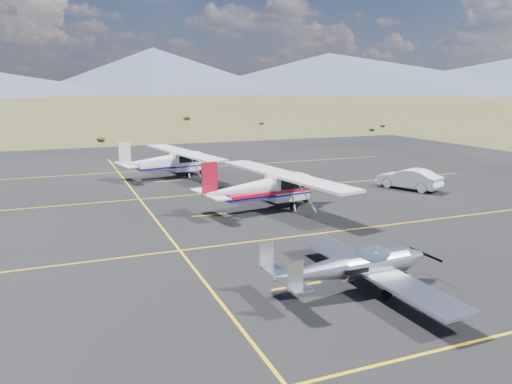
{
  "coord_description": "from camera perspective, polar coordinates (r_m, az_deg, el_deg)",
  "views": [
    {
      "loc": [
        -10.71,
        -18.69,
        7.11
      ],
      "look_at": [
        -1.03,
        5.33,
        1.6
      ],
      "focal_mm": 35.0,
      "sensor_mm": 36.0,
      "label": 1
    }
  ],
  "objects": [
    {
      "name": "ground",
      "position": [
        22.68,
        7.52,
        -6.36
      ],
      "size": [
        1600.0,
        1600.0,
        0.0
      ],
      "primitive_type": "plane",
      "color": "#383D1C",
      "rests_on": "ground"
    },
    {
      "name": "apron",
      "position": [
        28.73,
        0.67,
        -2.32
      ],
      "size": [
        72.0,
        72.0,
        0.02
      ],
      "primitive_type": "cube",
      "color": "black",
      "rests_on": "ground"
    },
    {
      "name": "aircraft_low_wing",
      "position": [
        18.11,
        11.42,
        -8.3
      ],
      "size": [
        6.16,
        8.6,
        1.87
      ],
      "rotation": [
        0.0,
        0.0,
        0.04
      ],
      "color": "silver",
      "rests_on": "apron"
    },
    {
      "name": "aircraft_cessna",
      "position": [
        29.19,
        1.29,
        0.65
      ],
      "size": [
        7.38,
        12.18,
        3.07
      ],
      "rotation": [
        0.0,
        0.0,
        0.16
      ],
      "color": "white",
      "rests_on": "apron"
    },
    {
      "name": "aircraft_plain",
      "position": [
        40.28,
        -9.79,
        3.58
      ],
      "size": [
        7.35,
        11.85,
        2.99
      ],
      "rotation": [
        0.0,
        0.0,
        0.19
      ],
      "color": "white",
      "rests_on": "apron"
    },
    {
      "name": "sedan",
      "position": [
        36.59,
        17.07,
        1.45
      ],
      "size": [
        3.23,
        4.68,
        1.46
      ],
      "primitive_type": "imported",
      "rotation": [
        0.0,
        0.0,
        3.56
      ],
      "color": "white",
      "rests_on": "apron"
    }
  ]
}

